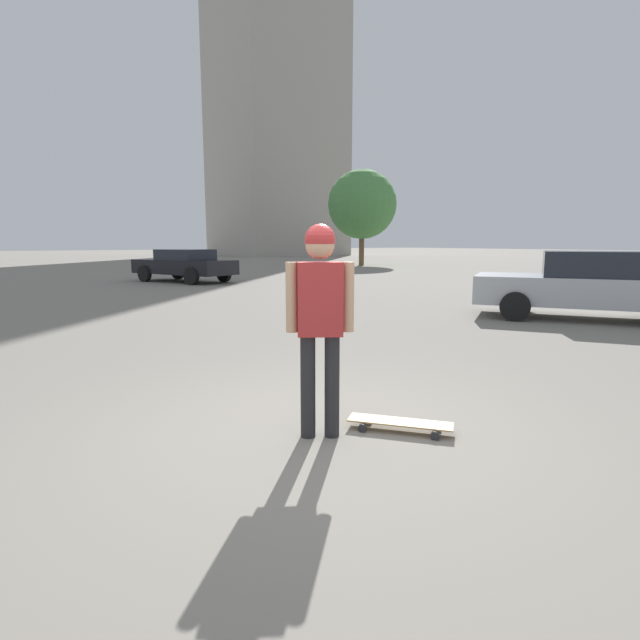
{
  "coord_description": "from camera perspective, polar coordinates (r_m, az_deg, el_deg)",
  "views": [
    {
      "loc": [
        -3.31,
        2.29,
        1.63
      ],
      "look_at": [
        0.0,
        0.0,
        1.0
      ],
      "focal_mm": 28.0,
      "sensor_mm": 36.0,
      "label": 1
    }
  ],
  "objects": [
    {
      "name": "building_block_distant",
      "position": [
        68.59,
        -5.21,
        24.74
      ],
      "size": [
        14.29,
        13.44,
        40.86
      ],
      "color": "#9E998E",
      "rests_on": "ground_plane"
    },
    {
      "name": "car_parked_far",
      "position": [
        21.48,
        -15.26,
        6.14
      ],
      "size": [
        4.92,
        3.3,
        1.34
      ],
      "rotation": [
        0.0,
        0.0,
        0.37
      ],
      "color": "black",
      "rests_on": "ground_plane"
    },
    {
      "name": "skateboard",
      "position": [
        4.48,
        9.13,
        -11.54
      ],
      "size": [
        0.84,
        0.73,
        0.09
      ],
      "rotation": [
        0.0,
        0.0,
        0.68
      ],
      "color": "tan",
      "rests_on": "ground_plane"
    },
    {
      "name": "car_parked_near",
      "position": [
        12.03,
        28.52,
        3.56
      ],
      "size": [
        4.78,
        3.93,
        1.44
      ],
      "rotation": [
        0.0,
        0.0,
        0.57
      ],
      "color": "#ADB2B7",
      "rests_on": "ground_plane"
    },
    {
      "name": "ground_plane",
      "position": [
        4.34,
        0.0,
        -13.13
      ],
      "size": [
        220.0,
        220.0,
        0.0
      ],
      "primitive_type": "plane",
      "color": "gray"
    },
    {
      "name": "person",
      "position": [
        4.06,
        0.0,
        1.55
      ],
      "size": [
        0.36,
        0.49,
        1.77
      ],
      "rotation": [
        0.0,
        0.0,
        -2.12
      ],
      "color": "#262628",
      "rests_on": "ground_plane"
    },
    {
      "name": "tree_distant",
      "position": [
        36.16,
        4.83,
        13.02
      ],
      "size": [
        4.83,
        4.83,
        6.69
      ],
      "color": "brown",
      "rests_on": "ground_plane"
    }
  ]
}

